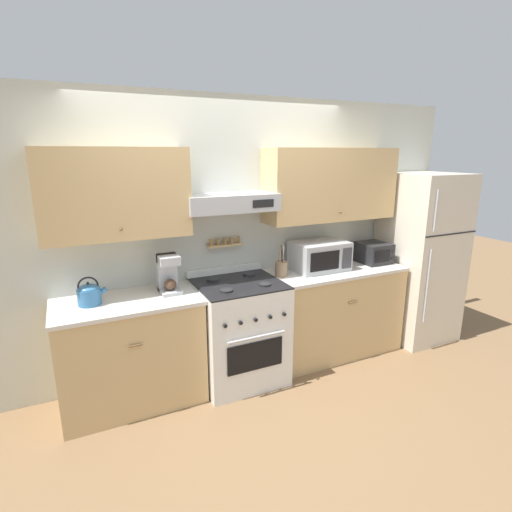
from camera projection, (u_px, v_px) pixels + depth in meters
The scene contains 11 objects.
ground_plane at pixel (251, 391), 3.53m from camera, with size 16.00×16.00×0.00m, color brown.
wall_back at pixel (231, 220), 3.69m from camera, with size 5.20×0.46×2.55m.
counter_left at pixel (131, 352), 3.29m from camera, with size 1.14×0.63×0.91m.
counter_right at pixel (333, 311), 4.15m from camera, with size 1.41×0.63×0.91m.
stove_range at pixel (239, 331), 3.64m from camera, with size 0.75×0.72×1.00m.
refrigerator at pixel (420, 257), 4.43m from camera, with size 0.73×0.75×1.84m.
tea_kettle at pixel (89, 294), 3.06m from camera, with size 0.22×0.18×0.23m.
coffee_maker at pixel (168, 273), 3.33m from camera, with size 0.16×0.23×0.32m.
microwave at pixel (320, 256), 3.96m from camera, with size 0.54×0.38×0.29m.
utensil_crock at pixel (281, 268), 3.78m from camera, with size 0.12×0.12×0.30m.
toaster_oven at pixel (373, 253), 4.24m from camera, with size 0.30×0.33×0.21m.
Camera 1 is at (-1.31, -2.82, 2.06)m, focal length 28.00 mm.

